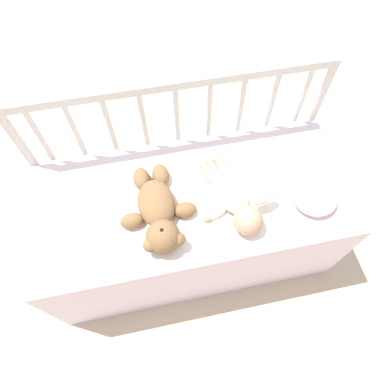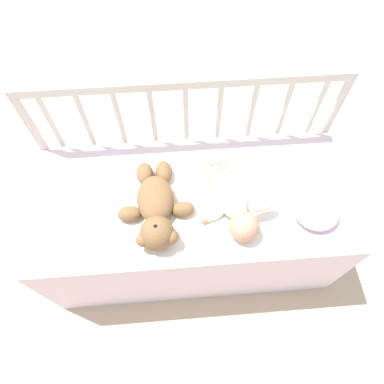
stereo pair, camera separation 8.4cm
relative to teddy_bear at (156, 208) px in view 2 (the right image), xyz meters
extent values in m
plane|color=#C6B293|center=(0.15, 0.07, -0.59)|extent=(12.00, 12.00, 0.00)
cube|color=silver|center=(0.15, 0.07, -0.32)|extent=(1.35, 0.59, 0.54)
cylinder|color=beige|center=(-0.51, 0.38, -0.15)|extent=(0.04, 0.04, 0.88)
cylinder|color=beige|center=(0.80, 0.38, -0.15)|extent=(0.04, 0.04, 0.88)
cube|color=beige|center=(0.15, 0.38, 0.27)|extent=(1.31, 0.03, 0.04)
cylinder|color=beige|center=(-0.42, 0.38, 0.10)|extent=(0.02, 0.02, 0.31)
cylinder|color=beige|center=(-0.28, 0.38, 0.10)|extent=(0.02, 0.02, 0.31)
cylinder|color=beige|center=(-0.14, 0.38, 0.10)|extent=(0.02, 0.02, 0.31)
cylinder|color=beige|center=(0.01, 0.38, 0.10)|extent=(0.02, 0.02, 0.31)
cylinder|color=beige|center=(0.15, 0.38, 0.10)|extent=(0.02, 0.02, 0.31)
cylinder|color=beige|center=(0.29, 0.38, 0.10)|extent=(0.02, 0.02, 0.31)
cylinder|color=beige|center=(0.43, 0.38, 0.10)|extent=(0.02, 0.02, 0.31)
cylinder|color=beige|center=(0.57, 0.38, 0.10)|extent=(0.02, 0.02, 0.31)
cylinder|color=beige|center=(0.71, 0.38, 0.10)|extent=(0.02, 0.02, 0.31)
cube|color=white|center=(0.15, 0.04, -0.05)|extent=(0.81, 0.51, 0.01)
ellipsoid|color=olive|center=(0.00, 0.04, 0.00)|extent=(0.15, 0.21, 0.11)
sphere|color=olive|center=(0.00, -0.11, 0.01)|extent=(0.13, 0.13, 0.13)
sphere|color=tan|center=(0.00, -0.11, 0.05)|extent=(0.06, 0.06, 0.06)
sphere|color=black|center=(0.00, -0.11, 0.07)|extent=(0.02, 0.02, 0.02)
sphere|color=olive|center=(0.06, -0.13, 0.02)|extent=(0.05, 0.05, 0.05)
sphere|color=olive|center=(-0.05, -0.14, 0.02)|extent=(0.05, 0.05, 0.05)
ellipsoid|color=olive|center=(0.11, 0.00, -0.02)|extent=(0.10, 0.07, 0.06)
ellipsoid|color=olive|center=(-0.11, -0.01, -0.02)|extent=(0.10, 0.07, 0.06)
ellipsoid|color=olive|center=(0.04, 0.18, -0.02)|extent=(0.07, 0.11, 0.07)
ellipsoid|color=olive|center=(-0.04, 0.18, -0.02)|extent=(0.07, 0.11, 0.07)
ellipsoid|color=#EAEACC|center=(0.30, 0.04, -0.01)|extent=(0.17, 0.25, 0.09)
sphere|color=tan|center=(0.33, -0.11, 0.00)|extent=(0.12, 0.12, 0.12)
ellipsoid|color=#EAEACC|center=(0.41, -0.04, 0.03)|extent=(0.12, 0.07, 0.04)
ellipsoid|color=#EAEACC|center=(0.22, -0.03, -0.03)|extent=(0.12, 0.07, 0.04)
sphere|color=tan|center=(0.44, 0.01, -0.03)|extent=(0.04, 0.04, 0.04)
sphere|color=tan|center=(0.19, -0.05, -0.03)|extent=(0.04, 0.04, 0.04)
ellipsoid|color=tan|center=(0.30, 0.16, -0.03)|extent=(0.07, 0.12, 0.05)
ellipsoid|color=tan|center=(0.24, 0.15, -0.03)|extent=(0.07, 0.12, 0.05)
sphere|color=tan|center=(0.29, 0.22, -0.03)|extent=(0.04, 0.04, 0.04)
sphere|color=tan|center=(0.23, 0.20, -0.03)|extent=(0.04, 0.04, 0.04)
ellipsoid|color=silver|center=(0.64, -0.05, -0.02)|extent=(0.18, 0.18, 0.06)
camera|label=1|loc=(0.01, -0.61, 1.20)|focal=32.00mm
camera|label=2|loc=(0.09, -0.62, 1.20)|focal=32.00mm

